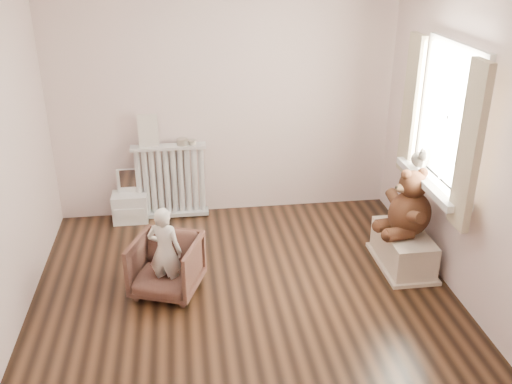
{
  "coord_description": "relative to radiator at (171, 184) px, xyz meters",
  "views": [
    {
      "loc": [
        -0.46,
        -3.99,
        2.83
      ],
      "look_at": [
        0.15,
        0.45,
        0.8
      ],
      "focal_mm": 40.0,
      "sensor_mm": 36.0,
      "label": 1
    }
  ],
  "objects": [
    {
      "name": "teddy_bear",
      "position": [
        2.14,
        -1.31,
        0.28
      ],
      "size": [
        0.55,
        0.45,
        0.62
      ],
      "primitive_type": null,
      "rotation": [
        0.0,
        0.0,
        0.13
      ],
      "color": "black",
      "rests_on": "toy_bench"
    },
    {
      "name": "tin_b",
      "position": [
        0.25,
        0.0,
        0.46
      ],
      "size": [
        0.08,
        0.08,
        0.05
      ],
      "primitive_type": "cylinder",
      "color": "#A59E8C",
      "rests_on": "radiator"
    },
    {
      "name": "paper_doll",
      "position": [
        -0.19,
        0.0,
        0.61
      ],
      "size": [
        0.21,
        0.02,
        0.34
      ],
      "primitive_type": "cube",
      "color": "beige",
      "rests_on": "radiator"
    },
    {
      "name": "toy_bench",
      "position": [
        2.13,
        -1.31,
        -0.19
      ],
      "size": [
        0.38,
        0.73,
        0.34
      ],
      "primitive_type": "cube",
      "color": "beige",
      "rests_on": "floor"
    },
    {
      "name": "toy_vanity",
      "position": [
        -0.45,
        -0.03,
        -0.11
      ],
      "size": [
        0.37,
        0.26,
        0.57
      ],
      "primitive_type": "cube",
      "color": "silver",
      "rests_on": "floor"
    },
    {
      "name": "right_wall",
      "position": [
        2.41,
        -1.68,
        0.91
      ],
      "size": [
        0.02,
        3.6,
        2.6
      ],
      "primitive_type": "cube",
      "color": "silver",
      "rests_on": "ground"
    },
    {
      "name": "front_wall",
      "position": [
        0.61,
        -3.48,
        0.91
      ],
      "size": [
        3.6,
        0.02,
        2.6
      ],
      "primitive_type": "cube",
      "color": "silver",
      "rests_on": "ground"
    },
    {
      "name": "curtain_left",
      "position": [
        2.26,
        -1.95,
        1.0
      ],
      "size": [
        0.06,
        0.26,
        1.3
      ],
      "primitive_type": "cube",
      "color": "#C7B994",
      "rests_on": "right_wall"
    },
    {
      "name": "plush_cat",
      "position": [
        2.27,
        -1.12,
        0.61
      ],
      "size": [
        0.19,
        0.27,
        0.21
      ],
      "primitive_type": null,
      "rotation": [
        0.0,
        0.0,
        0.17
      ],
      "color": "slate",
      "rests_on": "window_sill"
    },
    {
      "name": "back_wall",
      "position": [
        0.61,
        0.12,
        0.91
      ],
      "size": [
        3.6,
        0.02,
        2.6
      ],
      "primitive_type": "cube",
      "color": "silver",
      "rests_on": "ground"
    },
    {
      "name": "window",
      "position": [
        2.37,
        -1.38,
        1.06
      ],
      "size": [
        0.03,
        0.9,
        1.1
      ],
      "primitive_type": "cube",
      "color": "white",
      "rests_on": "right_wall"
    },
    {
      "name": "floor",
      "position": [
        0.61,
        -1.68,
        -0.39
      ],
      "size": [
        3.6,
        3.6,
        0.01
      ],
      "primitive_type": "cube",
      "color": "black",
      "rests_on": "ground"
    },
    {
      "name": "child",
      "position": [
        -0.05,
        -1.49,
        0.03
      ],
      "size": [
        0.34,
        0.28,
        0.81
      ],
      "primitive_type": "imported",
      "rotation": [
        0.0,
        0.0,
        2.79
      ],
      "color": "white",
      "rests_on": "armchair"
    },
    {
      "name": "curtain_right",
      "position": [
        2.26,
        -0.81,
        1.0
      ],
      "size": [
        0.06,
        0.26,
        1.3
      ],
      "primitive_type": "cube",
      "color": "#C7B994",
      "rests_on": "right_wall"
    },
    {
      "name": "tin_a",
      "position": [
        0.15,
        0.0,
        0.47
      ],
      "size": [
        0.11,
        0.11,
        0.07
      ],
      "primitive_type": "cylinder",
      "color": "#A59E8C",
      "rests_on": "radiator"
    },
    {
      "name": "armchair",
      "position": [
        -0.05,
        -1.44,
        -0.14
      ],
      "size": [
        0.7,
        0.71,
        0.5
      ],
      "primitive_type": "imported",
      "rotation": [
        0.0,
        0.0,
        -0.36
      ],
      "color": "brown",
      "rests_on": "floor"
    },
    {
      "name": "radiator",
      "position": [
        0.0,
        0.0,
        0.0
      ],
      "size": [
        0.78,
        0.15,
        0.83
      ],
      "primitive_type": "cube",
      "color": "silver",
      "rests_on": "floor"
    },
    {
      "name": "window_sill",
      "position": [
        2.28,
        -1.38,
        0.48
      ],
      "size": [
        0.22,
        1.1,
        0.06
      ],
      "primitive_type": "cube",
      "color": "silver",
      "rests_on": "right_wall"
    }
  ]
}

